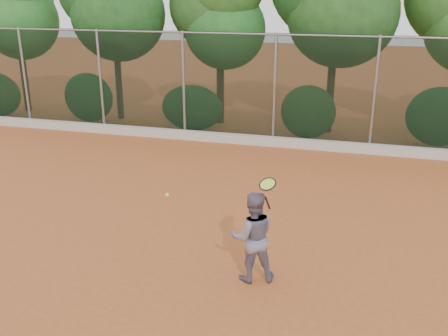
# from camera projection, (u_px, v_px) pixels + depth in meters

# --- Properties ---
(ground) EXTENTS (80.00, 80.00, 0.00)m
(ground) POSITION_uv_depth(u_px,v_px,m) (211.00, 245.00, 9.77)
(ground) COLOR #AF5829
(ground) RESTS_ON ground
(concrete_curb) EXTENTS (24.00, 0.20, 0.30)m
(concrete_curb) POSITION_uv_depth(u_px,v_px,m) (272.00, 141.00, 15.92)
(concrete_curb) COLOR #BBB5AD
(concrete_curb) RESTS_ON ground
(tennis_player) EXTENTS (0.95, 0.84, 1.61)m
(tennis_player) POSITION_uv_depth(u_px,v_px,m) (253.00, 237.00, 8.36)
(tennis_player) COLOR slate
(tennis_player) RESTS_ON ground
(chainlink_fence) EXTENTS (24.09, 0.09, 3.50)m
(chainlink_fence) POSITION_uv_depth(u_px,v_px,m) (275.00, 87.00, 15.51)
(chainlink_fence) COLOR black
(chainlink_fence) RESTS_ON ground
(foliage_backdrop) EXTENTS (23.70, 3.63, 7.55)m
(foliage_backdrop) POSITION_uv_depth(u_px,v_px,m) (271.00, 0.00, 16.59)
(foliage_backdrop) COLOR #442C1A
(foliage_backdrop) RESTS_ON ground
(tennis_racket) EXTENTS (0.36, 0.35, 0.56)m
(tennis_racket) POSITION_uv_depth(u_px,v_px,m) (268.00, 186.00, 7.88)
(tennis_racket) COLOR black
(tennis_racket) RESTS_ON ground
(tennis_ball_in_flight) EXTENTS (0.06, 0.06, 0.06)m
(tennis_ball_in_flight) POSITION_uv_depth(u_px,v_px,m) (167.00, 195.00, 7.87)
(tennis_ball_in_flight) COLOR #EFF938
(tennis_ball_in_flight) RESTS_ON ground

